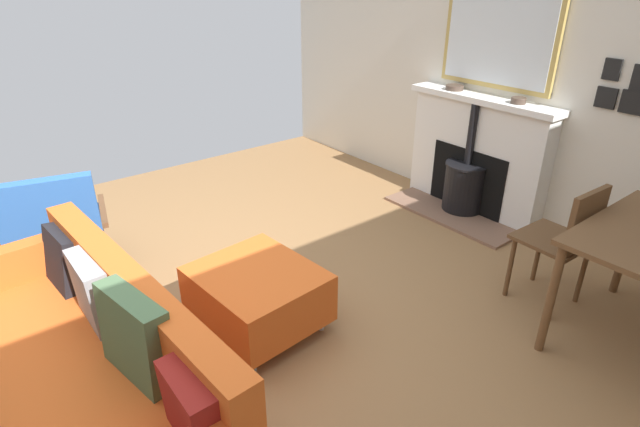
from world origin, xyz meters
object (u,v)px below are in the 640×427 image
Objects in this scene: armchair_accent at (53,223)px; dining_chair_near_fireplace at (567,237)px; fireplace at (473,163)px; sofa at (88,369)px; mantel_bowl_near at (455,87)px; ottoman at (258,294)px; mantel_bowl_far at (519,100)px.

dining_chair_near_fireplace is at bearing 136.33° from armchair_accent.
sofa is (3.42, 0.40, -0.11)m from fireplace.
mantel_bowl_near is 0.18× the size of dining_chair_near_fireplace.
fireplace is 0.69m from mantel_bowl_near.
ottoman is (2.43, 0.55, -0.83)m from mantel_bowl_near.
mantel_bowl_near is 0.19× the size of armchair_accent.
fireplace is 0.70m from mantel_bowl_far.
mantel_bowl_far is 1.34m from dining_chair_near_fireplace.
mantel_bowl_far is 3.57m from armchair_accent.
sofa is (3.43, 0.70, -0.72)m from mantel_bowl_near.
ottoman is at bearing -171.49° from sofa.
mantel_bowl_far is 0.14× the size of armchair_accent.
fireplace is 3.44m from sofa.
mantel_bowl_far is at bearing -130.06° from dining_chair_near_fireplace.
fireplace is 1.63× the size of dining_chair_near_fireplace.
fireplace is at bearing -173.36° from sofa.
dining_chair_near_fireplace is (-2.44, 2.33, 0.07)m from armchair_accent.
mantel_bowl_far is (0.00, 0.63, 0.00)m from mantel_bowl_near.
mantel_bowl_near is at bearing 166.59° from armchair_accent.
sofa is (3.43, 0.08, -0.72)m from mantel_bowl_far.
mantel_bowl_near reaches higher than ottoman.
mantel_bowl_far is at bearing 178.26° from ottoman.
sofa is at bearing 81.86° from armchair_accent.
mantel_bowl_near reaches higher than sofa.
mantel_bowl_near is at bearing -168.44° from sofa.
mantel_bowl_near is at bearing -116.73° from dining_chair_near_fireplace.
mantel_bowl_near reaches higher than dining_chair_near_fireplace.
mantel_bowl_near is at bearing -92.61° from fireplace.
dining_chair_near_fireplace is at bearing 63.27° from mantel_bowl_near.
mantel_bowl_far is at bearing 90.00° from mantel_bowl_near.
sofa is 1.02m from ottoman.
mantel_bowl_near is 0.08× the size of sofa.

